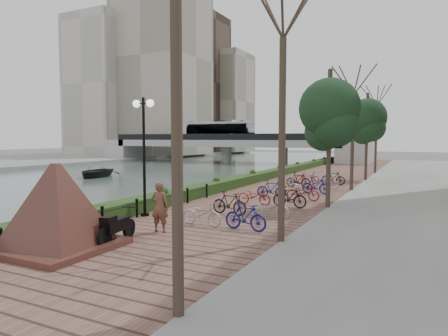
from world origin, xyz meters
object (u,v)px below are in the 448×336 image
Objects in this scene: pedestrian at (160,207)px; boat at (96,172)px; lamppost at (144,131)px; motorcycle at (117,226)px; granite_monument at (57,206)px.

pedestrian reaches higher than boat.
lamppost is 2.93× the size of motorcycle.
pedestrian is (1.46, 3.11, -0.40)m from granite_monument.
lamppost reaches higher than granite_monument.
granite_monument reaches higher than boat.
granite_monument is at bearing 55.64° from pedestrian.
granite_monument is 2.87× the size of motorcycle.
motorcycle is (1.09, 1.36, -0.76)m from granite_monument.
lamppost is 1.01× the size of boat.
granite_monument reaches higher than pedestrian.
boat is at bearing 126.85° from motorcycle.
lamppost reaches higher than pedestrian.
granite_monument is 1.90m from motorcycle.
pedestrian reaches higher than motorcycle.
granite_monument is at bearing -80.83° from lamppost.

